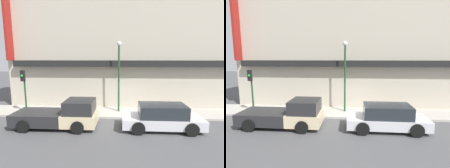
# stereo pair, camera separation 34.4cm
# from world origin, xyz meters

# --- Properties ---
(ground_plane) EXTENTS (80.00, 80.00, 0.00)m
(ground_plane) POSITION_xyz_m (0.00, 0.00, 0.00)
(ground_plane) COLOR #4C4C4F
(sidewalk) EXTENTS (36.00, 2.61, 0.14)m
(sidewalk) POSITION_xyz_m (0.00, 1.31, 0.07)
(sidewalk) COLOR #ADA89E
(sidewalk) RESTS_ON ground
(building) EXTENTS (19.80, 3.80, 11.15)m
(building) POSITION_xyz_m (-0.01, 4.09, 5.56)
(building) COLOR #BCB29E
(building) RESTS_ON ground
(pickup_truck) EXTENTS (5.10, 2.15, 1.74)m
(pickup_truck) POSITION_xyz_m (-3.92, -1.59, 0.77)
(pickup_truck) COLOR beige
(pickup_truck) RESTS_ON ground
(parked_car) EXTENTS (4.71, 2.00, 1.53)m
(parked_car) POSITION_xyz_m (2.18, -1.59, 0.75)
(parked_car) COLOR silver
(parked_car) RESTS_ON ground
(fire_hydrant) EXTENTS (0.17, 0.17, 0.65)m
(fire_hydrant) POSITION_xyz_m (1.16, 0.55, 0.46)
(fire_hydrant) COLOR yellow
(fire_hydrant) RESTS_ON sidewalk
(street_lamp) EXTENTS (0.36, 0.36, 5.36)m
(street_lamp) POSITION_xyz_m (-0.46, 1.42, 3.50)
(street_lamp) COLOR #1E4728
(street_lamp) RESTS_ON sidewalk
(traffic_light) EXTENTS (0.28, 0.42, 3.26)m
(traffic_light) POSITION_xyz_m (-7.35, 0.38, 2.39)
(traffic_light) COLOR #1E4728
(traffic_light) RESTS_ON sidewalk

